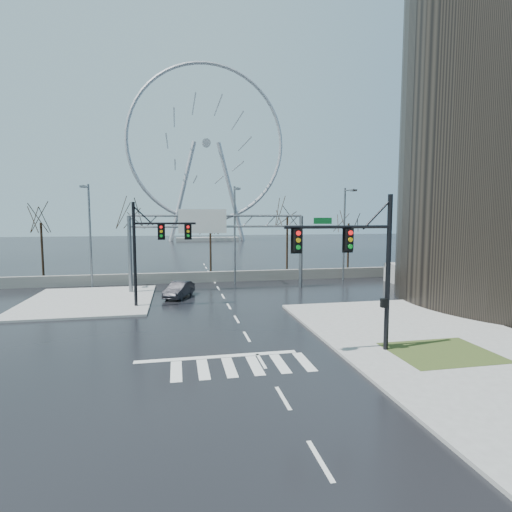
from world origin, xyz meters
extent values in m
plane|color=black|center=(0.00, 0.00, 0.00)|extent=(260.00, 260.00, 0.00)
cube|color=gray|center=(10.00, 2.00, 0.07)|extent=(12.00, 10.00, 0.15)
cube|color=gray|center=(-11.00, 12.00, 0.07)|extent=(10.00, 12.00, 0.15)
cube|color=#283B18|center=(9.00, -5.00, 0.15)|extent=(5.00, 4.00, 0.02)
cube|color=slate|center=(0.00, 20.00, 0.55)|extent=(52.00, 0.50, 1.10)
cylinder|color=black|center=(6.50, -4.00, 4.00)|extent=(0.24, 0.24, 8.00)
cylinder|color=black|center=(3.80, -4.00, 6.40)|extent=(5.40, 0.16, 0.16)
cube|color=black|center=(4.30, -4.15, 5.80)|extent=(0.35, 0.28, 1.05)
cube|color=black|center=(1.70, -4.15, 5.80)|extent=(0.35, 0.28, 1.05)
cylinder|color=black|center=(-7.00, 9.00, 4.00)|extent=(0.24, 0.24, 8.00)
cylinder|color=black|center=(-4.70, 9.00, 6.40)|extent=(4.60, 0.16, 0.16)
cube|color=black|center=(-5.00, 8.85, 5.80)|extent=(0.35, 0.28, 1.05)
cube|color=black|center=(-3.00, 8.85, 5.80)|extent=(0.35, 0.28, 1.05)
cylinder|color=slate|center=(-8.00, 15.00, 3.50)|extent=(0.36, 0.36, 7.00)
cylinder|color=slate|center=(8.00, 15.00, 3.50)|extent=(0.36, 0.36, 7.00)
cylinder|color=slate|center=(0.00, 15.00, 7.00)|extent=(16.00, 0.20, 0.20)
cylinder|color=slate|center=(0.00, 15.00, 6.00)|extent=(16.00, 0.20, 0.20)
cube|color=#0B5420|center=(-1.50, 14.85, 6.50)|extent=(4.20, 0.10, 2.00)
cube|color=silver|center=(-1.50, 14.79, 6.50)|extent=(4.40, 0.02, 2.20)
cylinder|color=slate|center=(-12.00, 18.50, 5.00)|extent=(0.20, 0.20, 10.00)
cylinder|color=slate|center=(-12.00, 17.40, 9.70)|extent=(0.12, 2.20, 0.12)
cube|color=slate|center=(-12.00, 16.40, 9.60)|extent=(0.50, 0.70, 0.18)
cylinder|color=slate|center=(2.00, 18.50, 5.00)|extent=(0.20, 0.20, 10.00)
cylinder|color=slate|center=(2.00, 17.40, 9.70)|extent=(0.12, 2.20, 0.12)
cube|color=slate|center=(2.00, 16.40, 9.60)|extent=(0.50, 0.70, 0.18)
cylinder|color=slate|center=(14.00, 18.50, 5.00)|extent=(0.20, 0.20, 10.00)
cylinder|color=slate|center=(14.00, 17.40, 9.70)|extent=(0.12, 2.20, 0.12)
cube|color=slate|center=(14.00, 16.40, 9.60)|extent=(0.50, 0.70, 0.18)
cylinder|color=black|center=(-18.00, 24.00, 3.15)|extent=(0.24, 0.24, 6.30)
cylinder|color=black|center=(-9.00, 23.50, 3.38)|extent=(0.24, 0.24, 6.75)
cylinder|color=black|center=(0.00, 24.50, 2.93)|extent=(0.24, 0.24, 5.85)
cylinder|color=black|center=(9.00, 23.50, 3.51)|extent=(0.24, 0.24, 7.02)
cylinder|color=black|center=(17.00, 24.00, 3.06)|extent=(0.24, 0.24, 6.12)
cube|color=gray|center=(5.00, 95.00, 0.50)|extent=(18.00, 6.00, 1.00)
torus|color=#B2B2B7|center=(5.00, 95.00, 28.00)|extent=(45.00, 1.00, 45.00)
cylinder|color=#B2B2B7|center=(5.00, 95.00, 28.00)|extent=(2.40, 1.50, 2.40)
cylinder|color=#B2B2B7|center=(-2.00, 95.00, 14.00)|extent=(8.28, 1.20, 28.82)
cylinder|color=#B2B2B7|center=(12.00, 95.00, 14.00)|extent=(8.28, 1.20, 28.82)
imported|color=black|center=(-3.74, 12.36, 0.67)|extent=(2.86, 4.28, 1.33)
camera|label=1|loc=(-3.87, -22.13, 6.88)|focal=28.00mm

